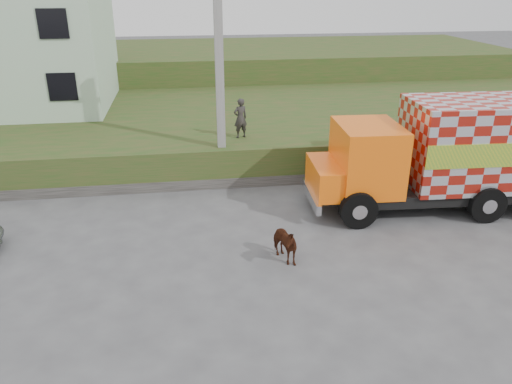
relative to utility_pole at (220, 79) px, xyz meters
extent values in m
plane|color=#474749|center=(1.00, -4.60, -4.08)|extent=(120.00, 120.00, 0.00)
cube|color=#254E1A|center=(1.00, 5.40, -3.33)|extent=(40.00, 12.00, 1.50)
cube|color=#254E1A|center=(1.00, 17.40, -2.58)|extent=(40.00, 12.00, 3.00)
cube|color=#595651|center=(-1.00, -0.40, -3.88)|extent=(16.00, 0.50, 0.40)
cube|color=#AAC2A5|center=(-10.00, 8.40, 0.42)|extent=(10.00, 8.00, 6.00)
cube|color=gray|center=(0.00, 0.00, -0.08)|extent=(0.30, 0.30, 8.00)
cube|color=black|center=(7.25, -3.31, -3.36)|extent=(7.63, 2.79, 0.39)
cube|color=#FF640D|center=(4.60, -3.18, -2.14)|extent=(2.11, 2.64, 2.21)
cube|color=#FF640D|center=(3.33, -3.12, -2.80)|extent=(1.22, 2.37, 1.00)
cube|color=silver|center=(8.58, -3.37, -1.75)|extent=(5.21, 2.90, 2.88)
cube|color=yellow|center=(8.52, -4.72, -1.75)|extent=(5.08, 0.29, 0.77)
cube|color=yellow|center=(8.64, -2.02, -1.75)|extent=(5.08, 0.29, 0.77)
cube|color=silver|center=(2.78, -3.09, -3.47)|extent=(0.29, 2.55, 0.33)
cylinder|color=black|center=(3.99, -4.42, -3.47)|extent=(1.23, 0.45, 1.22)
cylinder|color=black|center=(4.11, -1.88, -3.47)|extent=(1.23, 0.45, 1.22)
cylinder|color=black|center=(8.30, -4.63, -3.47)|extent=(1.23, 0.45, 1.22)
cylinder|color=black|center=(8.42, -2.09, -3.47)|extent=(1.23, 0.45, 1.22)
cylinder|color=black|center=(10.19, -2.18, -3.47)|extent=(1.23, 0.45, 1.22)
imported|color=#32180C|center=(1.20, -6.12, -3.52)|extent=(1.04, 1.43, 1.10)
imported|color=#2B2A27|center=(0.86, 1.06, -1.78)|extent=(0.68, 0.56, 1.59)
camera|label=1|loc=(-1.34, -18.21, 3.35)|focal=35.00mm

